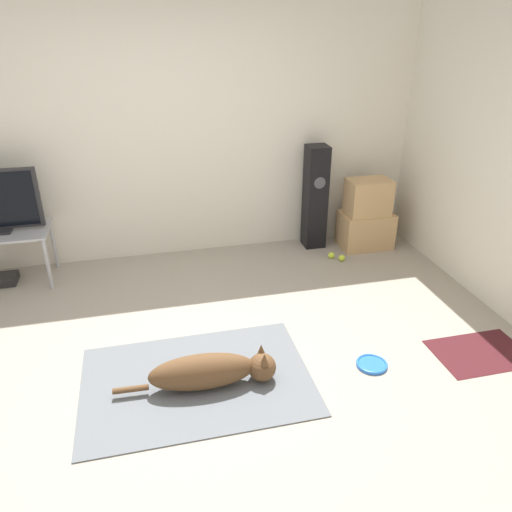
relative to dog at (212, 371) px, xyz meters
name	(u,v)px	position (x,y,z in m)	size (l,w,h in m)	color
ground_plane	(202,372)	(-0.05, 0.17, -0.13)	(12.00, 12.00, 0.00)	#9E9384
wall_back	(165,132)	(-0.05, 2.27, 1.14)	(8.00, 0.06, 2.55)	silver
area_rug	(197,381)	(-0.10, 0.08, -0.13)	(1.58, 1.09, 0.01)	slate
dog	(212,371)	(0.00, 0.00, 0.00)	(1.11, 0.25, 0.26)	brown
frisbee	(372,364)	(1.17, -0.05, -0.12)	(0.23, 0.23, 0.03)	blue
cardboard_box_lower	(365,230)	(1.99, 1.90, 0.06)	(0.55, 0.37, 0.39)	tan
cardboard_box_upper	(368,197)	(1.98, 1.88, 0.44)	(0.45, 0.29, 0.38)	tan
floor_speaker	(315,197)	(1.45, 2.06, 0.42)	(0.22, 0.22, 1.11)	black
tennis_ball_by_boxes	(331,255)	(1.53, 1.69, -0.10)	(0.07, 0.07, 0.07)	#C6E033
tennis_ball_near_speaker	(342,258)	(1.61, 1.60, -0.10)	(0.07, 0.07, 0.07)	#C6E033
game_console	(2,280)	(-1.72, 1.92, -0.10)	(0.28, 0.23, 0.08)	black
door_mat	(480,353)	(2.03, -0.10, -0.13)	(0.70, 0.48, 0.01)	#47191E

